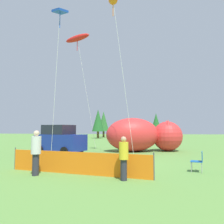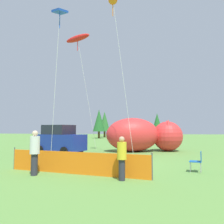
# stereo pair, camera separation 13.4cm
# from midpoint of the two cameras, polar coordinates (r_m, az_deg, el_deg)

# --- Properties ---
(ground_plane) EXTENTS (120.00, 120.00, 0.00)m
(ground_plane) POSITION_cam_midpoint_polar(r_m,az_deg,el_deg) (12.74, -0.88, -13.25)
(ground_plane) COLOR #609342
(parked_car) EXTENTS (4.29, 3.09, 2.24)m
(parked_car) POSITION_cam_midpoint_polar(r_m,az_deg,el_deg) (17.64, -13.24, -7.05)
(parked_car) COLOR navy
(parked_car) RESTS_ON ground
(folding_chair) EXTENTS (0.64, 0.64, 0.94)m
(folding_chair) POSITION_cam_midpoint_polar(r_m,az_deg,el_deg) (10.89, 21.85, -11.52)
(folding_chair) COLOR #1959A5
(folding_chair) RESTS_ON ground
(inflatable_cat) EXTENTS (6.88, 4.15, 2.87)m
(inflatable_cat) POSITION_cam_midpoint_polar(r_m,az_deg,el_deg) (19.03, 8.23, -6.20)
(inflatable_cat) COLOR red
(inflatable_cat) RESTS_ON ground
(safety_fence) EXTENTS (6.62, 1.41, 1.05)m
(safety_fence) POSITION_cam_midpoint_polar(r_m,az_deg,el_deg) (9.89, -9.22, -13.00)
(safety_fence) COLOR orange
(safety_fence) RESTS_ON ground
(spectator_in_green_shirt) EXTENTS (0.41, 0.41, 1.90)m
(spectator_in_green_shirt) POSITION_cam_midpoint_polar(r_m,az_deg,el_deg) (9.99, -19.18, -9.52)
(spectator_in_green_shirt) COLOR #2D2D38
(spectator_in_green_shirt) RESTS_ON ground
(spectator_in_red_shirt) EXTENTS (0.36, 0.36, 1.68)m
(spectator_in_red_shirt) POSITION_cam_midpoint_polar(r_m,az_deg,el_deg) (8.57, 3.04, -11.49)
(spectator_in_red_shirt) COLOR #2D2D38
(spectator_in_red_shirt) RESTS_ON ground
(kite_red_lizard) EXTENTS (3.57, 1.82, 11.53)m
(kite_red_lizard) POSITION_cam_midpoint_polar(r_m,az_deg,el_deg) (23.77, -8.80, 18.41)
(kite_red_lizard) COLOR silver
(kite_red_lizard) RESTS_ON ground
(kite_blue_box) EXTENTS (1.25, 1.24, 11.00)m
(kite_blue_box) POSITION_cam_midpoint_polar(r_m,az_deg,el_deg) (18.40, -13.29, 23.49)
(kite_blue_box) COLOR silver
(kite_blue_box) RESTS_ON ground
(kite_orange_flower) EXTENTS (1.89, 0.84, 12.19)m
(kite_orange_flower) POSITION_cam_midpoint_polar(r_m,az_deg,el_deg) (18.78, 0.49, 26.95)
(kite_orange_flower) COLOR silver
(kite_orange_flower) RESTS_ON ground
(horizon_tree_east) EXTENTS (2.21, 2.21, 5.26)m
(horizon_tree_east) POSITION_cam_midpoint_polar(r_m,az_deg,el_deg) (48.81, 11.79, -2.67)
(horizon_tree_east) COLOR brown
(horizon_tree_east) RESTS_ON ground
(horizon_tree_west) EXTENTS (2.34, 2.34, 5.59)m
(horizon_tree_west) POSITION_cam_midpoint_polar(r_m,az_deg,el_deg) (47.60, -1.88, -2.48)
(horizon_tree_west) COLOR brown
(horizon_tree_west) RESTS_ON ground
(horizon_tree_mid) EXTENTS (2.36, 2.36, 5.64)m
(horizon_tree_mid) POSITION_cam_midpoint_polar(r_m,az_deg,el_deg) (42.75, -3.34, -2.24)
(horizon_tree_mid) COLOR brown
(horizon_tree_mid) RESTS_ON ground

